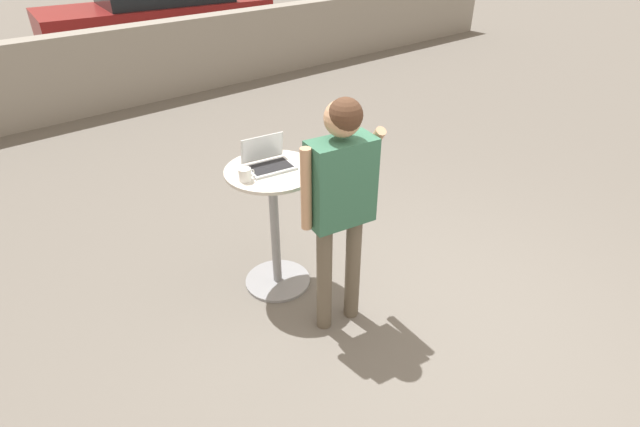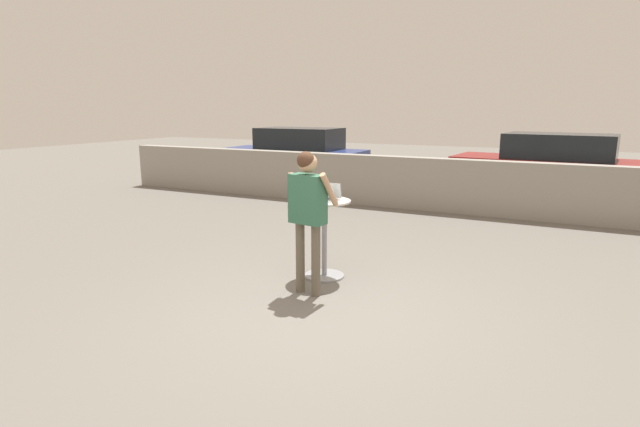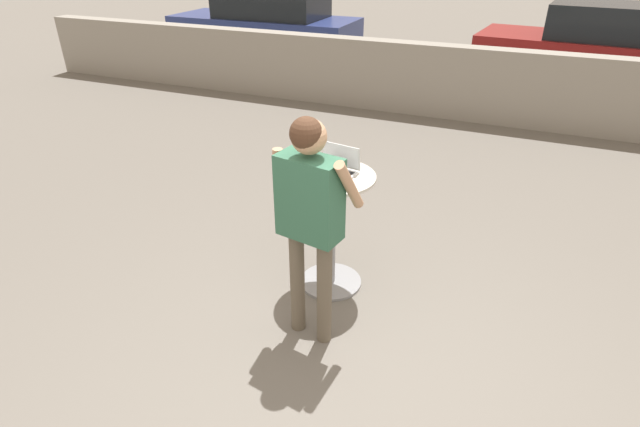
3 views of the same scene
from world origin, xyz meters
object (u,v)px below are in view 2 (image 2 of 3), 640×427
laptop (327,196)px  standing_person (308,204)px  coffee_mug (307,196)px  parked_car_near_street (550,167)px  parked_car_further_down (295,154)px  cafe_table (324,231)px

laptop → standing_person: bearing=-83.0°
laptop → coffee_mug: 0.26m
parked_car_near_street → laptop: bearing=-108.3°
standing_person → parked_car_further_down: size_ratio=0.38×
coffee_mug → standing_person: 0.70m
cafe_table → standing_person: size_ratio=0.60×
cafe_table → parked_car_further_down: bearing=121.5°
cafe_table → parked_car_near_street: bearing=71.8°
cafe_table → standing_person: bearing=-81.8°
cafe_table → laptop: (0.01, 0.05, 0.47)m
parked_car_further_down → laptop: bearing=-58.3°
standing_person → parked_car_near_street: (2.35, 8.05, -0.28)m
laptop → parked_car_near_street: 7.75m
laptop → parked_car_further_down: (-4.87, 7.87, -0.29)m
cafe_table → coffee_mug: coffee_mug is taller
parked_car_near_street → parked_car_further_down: size_ratio=1.00×
parked_car_near_street → cafe_table: bearing=-108.2°
laptop → standing_person: standing_person is taller
cafe_table → laptop: size_ratio=2.82×
standing_person → parked_car_near_street: bearing=73.8°
coffee_mug → parked_car_near_street: (2.68, 7.44, -0.26)m
cafe_table → parked_car_near_street: (2.44, 7.40, 0.21)m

